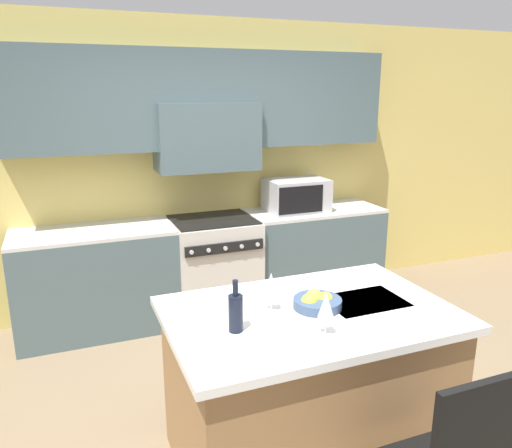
# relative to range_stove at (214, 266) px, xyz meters

# --- Properties ---
(ground_plane) EXTENTS (10.00, 10.00, 0.00)m
(ground_plane) POSITION_rel_range_stove_xyz_m (0.00, -1.86, -0.46)
(ground_plane) COLOR #7A664C
(back_cabinetry) EXTENTS (10.00, 0.46, 2.70)m
(back_cabinetry) POSITION_rel_range_stove_xyz_m (0.00, 0.27, 1.13)
(back_cabinetry) COLOR #DBC166
(back_cabinetry) RESTS_ON ground_plane
(back_counter) EXTENTS (3.45, 0.62, 0.91)m
(back_counter) POSITION_rel_range_stove_xyz_m (0.00, 0.02, -0.00)
(back_counter) COLOR #4C6066
(back_counter) RESTS_ON ground_plane
(range_stove) EXTENTS (0.77, 0.70, 0.92)m
(range_stove) POSITION_rel_range_stove_xyz_m (0.00, 0.00, 0.00)
(range_stove) COLOR beige
(range_stove) RESTS_ON ground_plane
(microwave) EXTENTS (0.58, 0.43, 0.31)m
(microwave) POSITION_rel_range_stove_xyz_m (0.85, 0.02, 0.61)
(microwave) COLOR #B7B7BC
(microwave) RESTS_ON back_counter
(kitchen_island) EXTENTS (1.52, 1.00, 0.92)m
(kitchen_island) POSITION_rel_range_stove_xyz_m (-0.09, -2.08, 0.01)
(kitchen_island) COLOR olive
(kitchen_island) RESTS_ON ground_plane
(wine_bottle) EXTENTS (0.07, 0.07, 0.27)m
(wine_bottle) POSITION_rel_range_stove_xyz_m (-0.54, -2.15, 0.56)
(wine_bottle) COLOR black
(wine_bottle) RESTS_ON kitchen_island
(wine_glass_near) EXTENTS (0.08, 0.08, 0.21)m
(wine_glass_near) POSITION_rel_range_stove_xyz_m (-0.15, -2.34, 0.61)
(wine_glass_near) COLOR white
(wine_glass_near) RESTS_ON kitchen_island
(wine_glass_far) EXTENTS (0.08, 0.08, 0.21)m
(wine_glass_far) POSITION_rel_range_stove_xyz_m (-0.28, -2.00, 0.61)
(wine_glass_far) COLOR white
(wine_glass_far) RESTS_ON kitchen_island
(fruit_bowl) EXTENTS (0.26, 0.26, 0.10)m
(fruit_bowl) POSITION_rel_range_stove_xyz_m (-0.04, -2.06, 0.49)
(fruit_bowl) COLOR #384C6B
(fruit_bowl) RESTS_ON kitchen_island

